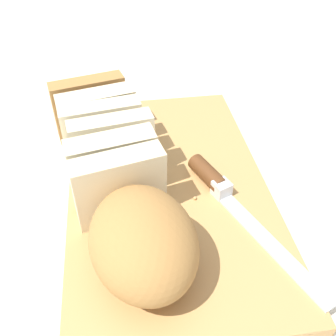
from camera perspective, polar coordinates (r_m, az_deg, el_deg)
ground_plane at (r=0.52m, az=0.00°, el=-4.21°), size 3.00×3.00×0.00m
cutting_board at (r=0.52m, az=0.00°, el=-3.39°), size 0.44×0.28×0.02m
bread_loaf at (r=0.46m, az=-7.10°, el=-1.70°), size 0.36×0.16×0.09m
bread_knife at (r=0.49m, az=7.86°, el=-3.16°), size 0.24×0.10×0.02m
crumb_near_knife at (r=0.43m, az=-0.12°, el=-12.87°), size 0.00×0.00×0.00m
crumb_near_loaf at (r=0.49m, az=3.98°, el=-4.43°), size 0.00×0.00×0.00m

